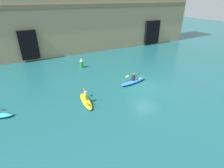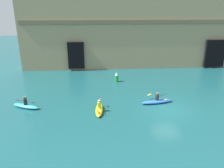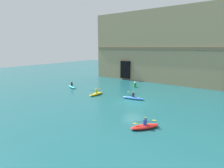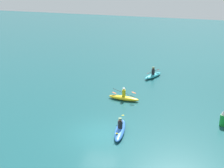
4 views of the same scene
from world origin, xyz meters
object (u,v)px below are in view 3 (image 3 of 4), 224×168
object	(u,v)px
kayak_red	(145,126)
kayak_yellow	(96,94)
marker_buoy	(135,84)
kayak_blue	(133,98)
kayak_cyan	(72,86)

from	to	relation	value
kayak_red	kayak_yellow	size ratio (longest dim) A/B	0.97
kayak_yellow	marker_buoy	size ratio (longest dim) A/B	2.31
kayak_yellow	marker_buoy	bearing A→B (deg)	167.41
kayak_blue	kayak_cyan	world-z (taller)	kayak_cyan
kayak_blue	marker_buoy	distance (m)	7.93
kayak_cyan	marker_buoy	world-z (taller)	marker_buoy
kayak_blue	kayak_cyan	distance (m)	13.04
kayak_cyan	kayak_red	bearing A→B (deg)	-179.13
marker_buoy	kayak_cyan	bearing A→B (deg)	-143.10
marker_buoy	kayak_yellow	bearing A→B (deg)	-106.14
kayak_red	kayak_yellow	xyz separation A→B (m)	(-11.35, 6.37, -0.00)
kayak_blue	marker_buoy	xyz separation A→B (m)	(-3.45, 7.13, 0.35)
kayak_red	kayak_yellow	world-z (taller)	kayak_yellow
kayak_blue	marker_buoy	bearing A→B (deg)	-73.53
kayak_red	kayak_yellow	distance (m)	13.01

